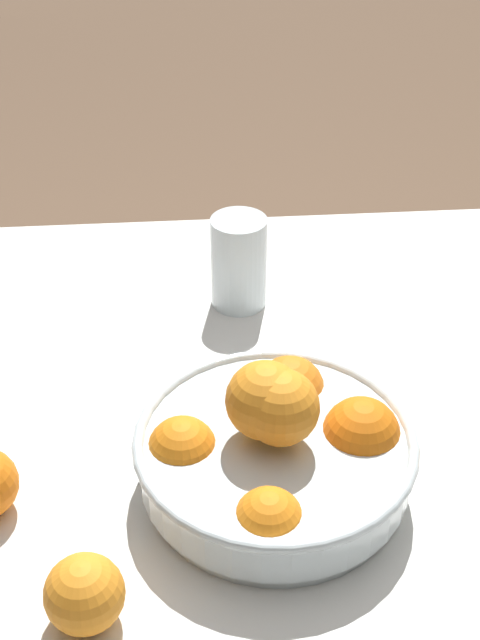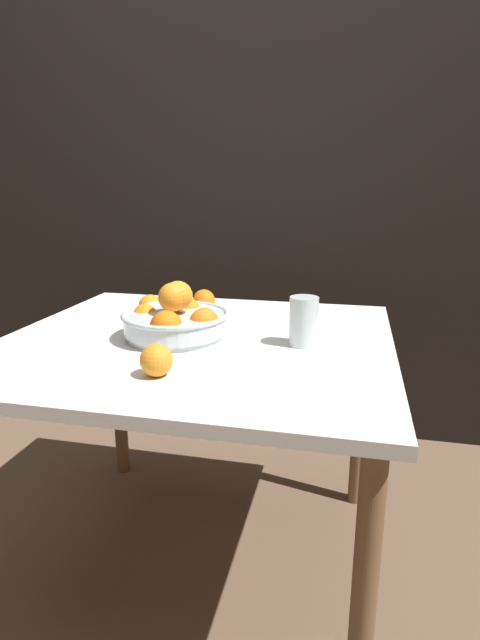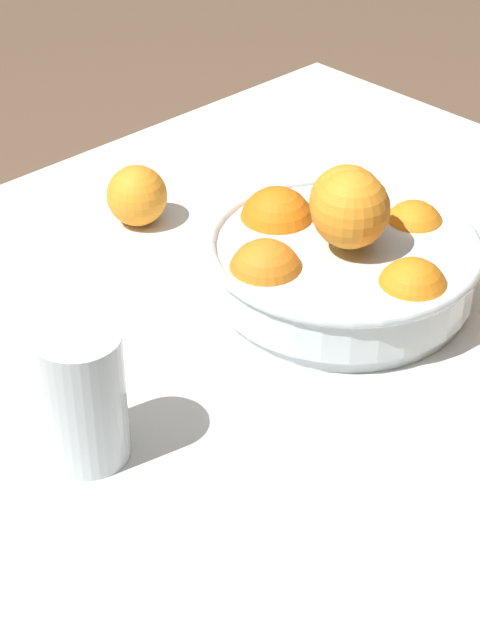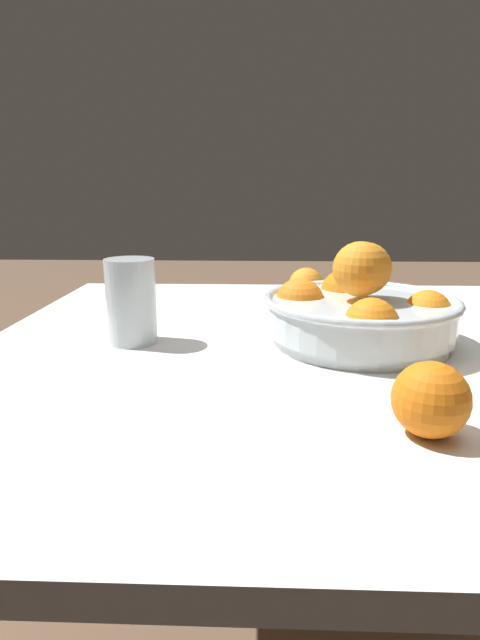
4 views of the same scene
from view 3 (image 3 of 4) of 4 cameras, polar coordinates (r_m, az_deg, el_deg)
The scene contains 4 objects.
dining_table at distance 1.16m, azimuth 3.72°, elevation -3.48°, with size 1.04×0.95×0.72m.
fruit_bowl at distance 1.12m, azimuth 5.37°, elevation 3.33°, with size 0.29×0.29×0.15m.
juice_glass at distance 0.92m, azimuth -8.48°, elevation -4.29°, with size 0.07×0.07×0.13m.
orange_loose_near_bowl at distance 1.26m, azimuth -5.49°, elevation 6.63°, with size 0.07×0.07×0.07m, color orange.
Camera 3 is at (0.67, 0.60, 1.36)m, focal length 60.00 mm.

